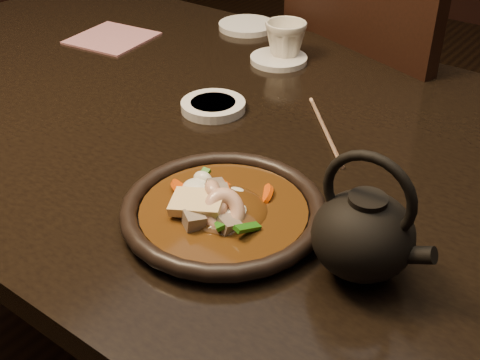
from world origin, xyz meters
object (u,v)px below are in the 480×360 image
Objects in this scene: tea_cup at (285,39)px; plate at (224,211)px; table at (203,152)px; chair at (382,124)px; teapot at (364,232)px.

plate is at bearing -64.65° from tea_cup.
chair is (0.09, 0.55, -0.15)m from table.
teapot is (0.18, 0.02, 0.04)m from plate.
table is 1.66× the size of chair.
tea_cup is at bearing 115.35° from plate.
tea_cup is at bearing 93.95° from table.
plate is 1.70× the size of teapot.
table is at bearing 151.90° from teapot.
table is 10.43× the size of teapot.
chair reaches higher than teapot.
tea_cup reaches higher than plate.
plate is 0.19m from teapot.
chair reaches higher than table.
tea_cup is (-0.02, 0.28, 0.12)m from table.
chair is 0.40m from tea_cup.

